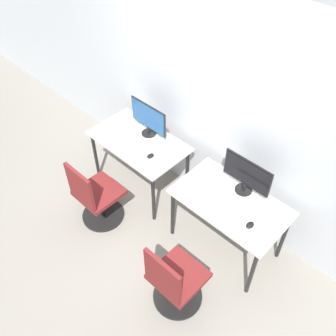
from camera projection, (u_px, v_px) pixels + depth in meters
ground_plane at (160, 228)px, 4.23m from camera, size 20.00×20.00×0.00m
wall_back at (214, 95)px, 3.63m from camera, size 12.00×0.05×2.80m
desk_left at (139, 146)px, 4.25m from camera, size 1.10×0.65×0.72m
monitor_left at (148, 118)px, 4.13m from camera, size 0.51×0.17×0.39m
keyboard_left at (132, 144)px, 4.14m from camera, size 0.41×0.16×0.02m
mouse_left at (150, 156)px, 3.99m from camera, size 0.06×0.09×0.03m
office_chair_left at (96, 198)px, 4.07m from camera, size 0.48×0.48×0.88m
desk_right at (230, 207)px, 3.63m from camera, size 1.10×0.65×0.72m
monitor_right at (247, 175)px, 3.52m from camera, size 0.51×0.17×0.39m
keyboard_right at (224, 207)px, 3.51m from camera, size 0.41×0.16×0.02m
mouse_right at (250, 225)px, 3.36m from camera, size 0.06×0.09×0.03m
office_chair_right at (174, 283)px, 3.37m from camera, size 0.48×0.48×0.88m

